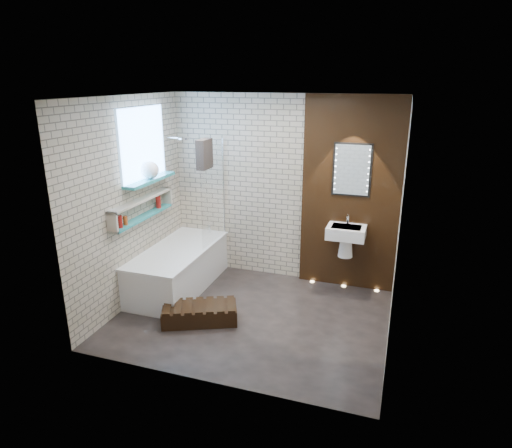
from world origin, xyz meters
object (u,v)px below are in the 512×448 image
(led_mirror, at_px, (352,170))
(walnut_step, at_px, (200,314))
(bath_screen, at_px, (213,193))
(bathtub, at_px, (179,268))
(washbasin, at_px, (346,236))

(led_mirror, distance_m, walnut_step, 2.65)
(bath_screen, height_order, walnut_step, bath_screen)
(bathtub, height_order, led_mirror, led_mirror)
(bathtub, xyz_separation_m, bath_screen, (0.35, 0.44, 0.99))
(bath_screen, height_order, washbasin, bath_screen)
(bath_screen, bearing_deg, washbasin, 5.78)
(bathtub, bearing_deg, washbasin, 16.01)
(bathtub, height_order, bath_screen, bath_screen)
(led_mirror, bearing_deg, washbasin, -90.00)
(led_mirror, height_order, walnut_step, led_mirror)
(washbasin, relative_size, walnut_step, 0.66)
(washbasin, distance_m, led_mirror, 0.88)
(bathtub, height_order, washbasin, washbasin)
(bathtub, relative_size, led_mirror, 2.49)
(washbasin, xyz_separation_m, walnut_step, (-1.51, -1.37, -0.69))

